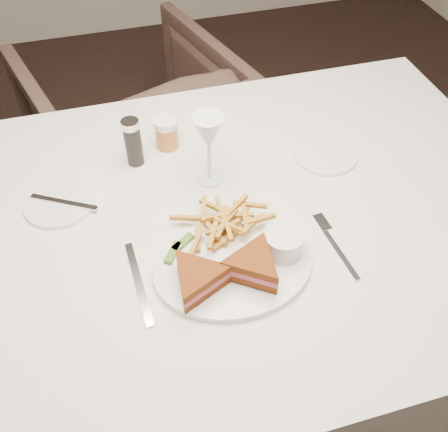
% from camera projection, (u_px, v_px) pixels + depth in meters
% --- Properties ---
extents(ground, '(5.00, 5.00, 0.00)m').
position_uv_depth(ground, '(110.00, 421.00, 1.53)').
color(ground, black).
rests_on(ground, ground).
extents(table, '(1.48, 1.00, 0.75)m').
position_uv_depth(table, '(219.00, 308.00, 1.37)').
color(table, silver).
rests_on(table, ground).
extents(chair_far, '(0.86, 0.83, 0.73)m').
position_uv_depth(chair_far, '(136.00, 125.00, 1.95)').
color(chair_far, '#46322B').
rests_on(chair_far, ground).
extents(table_setting, '(0.80, 0.64, 0.18)m').
position_uv_depth(table_setting, '(218.00, 220.00, 1.03)').
color(table_setting, white).
rests_on(table_setting, table).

